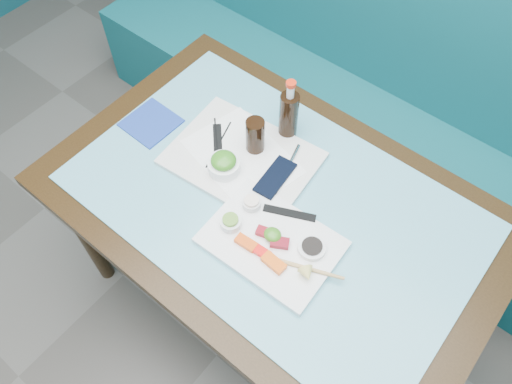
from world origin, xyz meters
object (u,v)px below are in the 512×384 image
Objects in this scene: booth_bench at (387,123)px; seaweed_bowl at (224,166)px; sashimi_plate at (272,242)px; cola_bottle_body at (289,116)px; cola_glass at (255,136)px; blue_napkin at (151,123)px; serving_tray at (242,158)px; dining_table at (273,216)px.

booth_bench is 0.97m from seaweed_bowl.
seaweed_bowl reaches higher than sashimi_plate.
cola_bottle_body is at bearing 77.35° from seaweed_bowl.
cola_glass is 0.76× the size of blue_napkin.
cola_glass is (0.01, 0.05, 0.07)m from serving_tray.
sashimi_plate is at bearing -54.17° from dining_table.
seaweed_bowl is 0.62× the size of blue_napkin.
booth_bench reaches higher than blue_napkin.
booth_bench is 0.89m from dining_table.
booth_bench is at bearing 58.86° from blue_napkin.
booth_bench is at bearing 90.00° from dining_table.
cola_glass is at bearing 145.39° from dining_table.
sashimi_plate is 0.35m from cola_glass.
sashimi_plate is (0.09, -0.12, 0.10)m from dining_table.
sashimi_plate is at bearing -39.93° from serving_tray.
sashimi_plate is at bearing -21.03° from seaweed_bowl.
cola_bottle_body is 1.08× the size of blue_napkin.
sashimi_plate reaches higher than dining_table.
dining_table is 0.53m from blue_napkin.
booth_bench is 7.96× the size of sashimi_plate.
serving_tray is 0.08m from seaweed_bowl.
sashimi_plate is at bearing -9.71° from blue_napkin.
cola_bottle_body reaches higher than seaweed_bowl.
blue_napkin is (-0.52, -0.02, 0.09)m from dining_table.
dining_table is 0.26m from cola_glass.
blue_napkin is at bearing -146.73° from cola_bottle_body.
sashimi_plate is 0.61m from blue_napkin.
cola_bottle_body reaches higher than serving_tray.
booth_bench is 6.61× the size of serving_tray.
booth_bench is 24.00× the size of cola_glass.
dining_table is 7.90× the size of cola_bottle_body.
seaweed_bowl is 0.58× the size of cola_bottle_body.
booth_bench is at bearing 77.18° from cola_glass.
cola_glass reaches higher than dining_table.
cola_glass is 0.13m from cola_bottle_body.
seaweed_bowl reaches higher than blue_napkin.
serving_tray reaches higher than dining_table.
cola_bottle_body is at bearing 33.27° from blue_napkin.
blue_napkin is (-0.33, -0.00, -0.03)m from seaweed_bowl.
sashimi_plate is 3.67× the size of seaweed_bowl.
cola_glass is at bearing 81.25° from seaweed_bowl.
cola_glass is at bearing -106.61° from cola_bottle_body.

